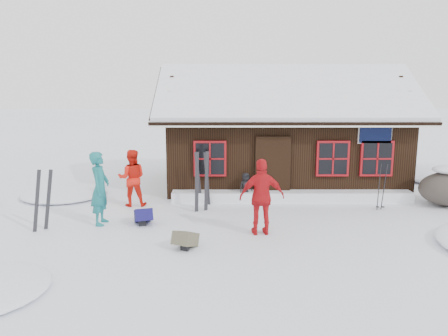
{
  "coord_description": "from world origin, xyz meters",
  "views": [
    {
      "loc": [
        -0.69,
        -11.21,
        3.63
      ],
      "look_at": [
        -0.66,
        1.09,
        1.3
      ],
      "focal_mm": 35.0,
      "sensor_mm": 36.0,
      "label": 1
    }
  ],
  "objects_px": {
    "skier_teal": "(100,188)",
    "ski_poles": "(382,188)",
    "backpack_blue": "(144,218)",
    "skier_orange_right": "(262,197)",
    "ski_pair_left": "(43,201)",
    "backpack_olive": "(185,242)",
    "skier_orange_left": "(132,178)",
    "skier_crouched": "(246,187)"
  },
  "relations": [
    {
      "from": "skier_teal",
      "to": "ski_poles",
      "type": "bearing_deg",
      "value": -78.23
    },
    {
      "from": "ski_poles",
      "to": "backpack_blue",
      "type": "distance_m",
      "value": 6.95
    },
    {
      "from": "skier_orange_right",
      "to": "ski_pair_left",
      "type": "bearing_deg",
      "value": -7.79
    },
    {
      "from": "skier_orange_right",
      "to": "backpack_blue",
      "type": "distance_m",
      "value": 3.27
    },
    {
      "from": "ski_pair_left",
      "to": "backpack_olive",
      "type": "distance_m",
      "value": 3.98
    },
    {
      "from": "skier_teal",
      "to": "skier_orange_right",
      "type": "distance_m",
      "value": 4.27
    },
    {
      "from": "skier_teal",
      "to": "ski_poles",
      "type": "height_order",
      "value": "skier_teal"
    },
    {
      "from": "skier_teal",
      "to": "skier_orange_right",
      "type": "relative_size",
      "value": 1.03
    },
    {
      "from": "skier_orange_right",
      "to": "ski_poles",
      "type": "xyz_separation_m",
      "value": [
        3.73,
        2.17,
        -0.27
      ]
    },
    {
      "from": "skier_orange_left",
      "to": "skier_teal",
      "type": "bearing_deg",
      "value": 69.02
    },
    {
      "from": "backpack_olive",
      "to": "skier_orange_left",
      "type": "bearing_deg",
      "value": 143.06
    },
    {
      "from": "skier_teal",
      "to": "skier_orange_left",
      "type": "distance_m",
      "value": 1.87
    },
    {
      "from": "ski_pair_left",
      "to": "skier_orange_left",
      "type": "bearing_deg",
      "value": 26.99
    },
    {
      "from": "skier_orange_left",
      "to": "backpack_blue",
      "type": "relative_size",
      "value": 2.94
    },
    {
      "from": "ski_poles",
      "to": "backpack_blue",
      "type": "relative_size",
      "value": 2.4
    },
    {
      "from": "skier_teal",
      "to": "skier_orange_left",
      "type": "height_order",
      "value": "skier_teal"
    },
    {
      "from": "skier_orange_left",
      "to": "ski_poles",
      "type": "relative_size",
      "value": 1.22
    },
    {
      "from": "skier_teal",
      "to": "skier_crouched",
      "type": "relative_size",
      "value": 2.08
    },
    {
      "from": "backpack_blue",
      "to": "backpack_olive",
      "type": "xyz_separation_m",
      "value": [
        1.26,
        -1.78,
        -0.01
      ]
    },
    {
      "from": "skier_crouched",
      "to": "backpack_olive",
      "type": "distance_m",
      "value": 4.34
    },
    {
      "from": "skier_teal",
      "to": "ski_pair_left",
      "type": "relative_size",
      "value": 1.2
    },
    {
      "from": "skier_orange_right",
      "to": "backpack_olive",
      "type": "xyz_separation_m",
      "value": [
        -1.81,
        -0.96,
        -0.8
      ]
    },
    {
      "from": "skier_teal",
      "to": "skier_crouched",
      "type": "distance_m",
      "value": 4.57
    },
    {
      "from": "skier_orange_left",
      "to": "ski_pair_left",
      "type": "bearing_deg",
      "value": 45.44
    },
    {
      "from": "skier_orange_right",
      "to": "skier_crouched",
      "type": "bearing_deg",
      "value": -89.94
    },
    {
      "from": "skier_teal",
      "to": "ski_pair_left",
      "type": "xyz_separation_m",
      "value": [
        -1.33,
        -0.49,
        -0.21
      ]
    },
    {
      "from": "backpack_olive",
      "to": "skier_orange_right",
      "type": "bearing_deg",
      "value": 53.01
    },
    {
      "from": "ski_poles",
      "to": "backpack_olive",
      "type": "height_order",
      "value": "ski_poles"
    },
    {
      "from": "skier_orange_left",
      "to": "ski_poles",
      "type": "bearing_deg",
      "value": 169.93
    },
    {
      "from": "skier_orange_left",
      "to": "skier_orange_right",
      "type": "xyz_separation_m",
      "value": [
        3.72,
        -2.62,
        0.08
      ]
    },
    {
      "from": "skier_teal",
      "to": "skier_orange_left",
      "type": "bearing_deg",
      "value": -12.33
    },
    {
      "from": "skier_orange_right",
      "to": "ski_poles",
      "type": "bearing_deg",
      "value": -154.17
    },
    {
      "from": "skier_orange_right",
      "to": "backpack_blue",
      "type": "relative_size",
      "value": 3.2
    },
    {
      "from": "ski_pair_left",
      "to": "backpack_olive",
      "type": "bearing_deg",
      "value": -44.26
    },
    {
      "from": "skier_orange_left",
      "to": "ski_poles",
      "type": "distance_m",
      "value": 7.46
    },
    {
      "from": "backpack_blue",
      "to": "backpack_olive",
      "type": "bearing_deg",
      "value": -70.79
    },
    {
      "from": "backpack_blue",
      "to": "backpack_olive",
      "type": "height_order",
      "value": "backpack_blue"
    },
    {
      "from": "skier_crouched",
      "to": "backpack_olive",
      "type": "height_order",
      "value": "skier_crouched"
    },
    {
      "from": "backpack_blue",
      "to": "ski_pair_left",
      "type": "bearing_deg",
      "value": 174.89
    },
    {
      "from": "skier_orange_left",
      "to": "skier_crouched",
      "type": "xyz_separation_m",
      "value": [
        3.49,
        0.44,
        -0.4
      ]
    },
    {
      "from": "skier_orange_left",
      "to": "skier_orange_right",
      "type": "distance_m",
      "value": 4.56
    },
    {
      "from": "ski_poles",
      "to": "ski_pair_left",
      "type": "bearing_deg",
      "value": -168.78
    }
  ]
}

